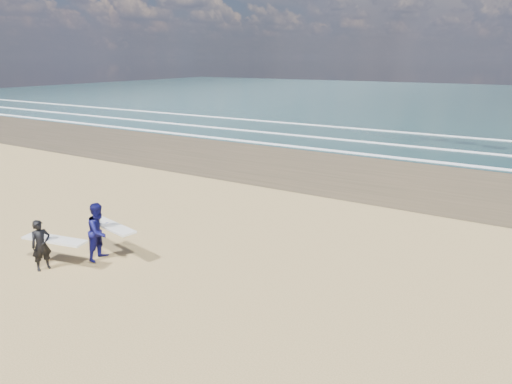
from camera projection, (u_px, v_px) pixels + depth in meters
The scene contains 2 objects.
surfer_near at pixel (43, 244), 14.37m from camera, with size 2.26×1.17×1.65m.
surfer_far at pixel (100, 231), 15.08m from camera, with size 2.26×1.33×1.96m.
Camera 1 is at (11.62, -7.65, 6.50)m, focal length 32.00 mm.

